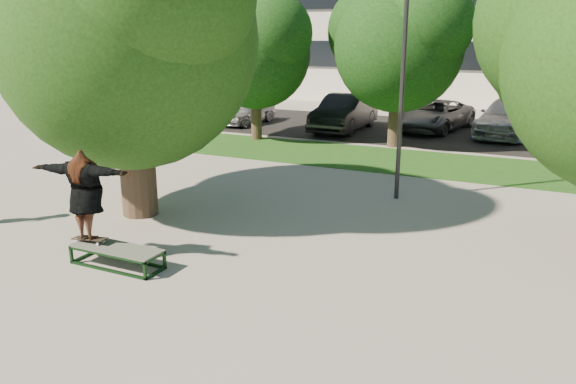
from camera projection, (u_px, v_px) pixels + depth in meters
The scene contains 14 objects.
ground at pixel (278, 257), 10.93m from camera, with size 120.00×120.00×0.00m, color gray.
grass_strip at pixel (432, 164), 18.75m from camera, with size 30.00×4.00×0.02m, color #154614.
asphalt_strip at pixel (440, 132), 24.81m from camera, with size 40.00×8.00×0.01m, color black.
tree_left at pixel (127, 23), 12.47m from camera, with size 6.96×5.95×7.12m.
bg_tree_left at pixel (255, 46), 22.26m from camera, with size 5.28×4.51×5.77m.
bg_tree_mid at pixel (397, 39), 20.77m from camera, with size 5.76×4.92×6.24m.
bg_tree_right at pixel (559, 56), 18.17m from camera, with size 5.04×4.31×5.43m.
lamppost at pixel (403, 77), 14.00m from camera, with size 0.25×0.15×6.11m.
grind_box at pixel (117, 257), 10.45m from camera, with size 1.80×0.60×0.38m.
skater_rig at pixel (85, 195), 10.42m from camera, with size 2.17×0.86×1.80m.
car_silver_a at pixel (246, 110), 27.08m from camera, with size 1.52×3.78×1.29m, color #B6B6BB.
car_dark at pixel (344, 113), 25.03m from camera, with size 1.71×4.89×1.61m, color black.
car_grey at pixel (435, 115), 25.21m from camera, with size 2.22×4.81×1.34m, color slate.
car_silver_b at pixel (509, 118), 23.90m from camera, with size 2.14×5.27×1.53m, color #B2B2B7.
Camera 1 is at (4.59, -9.09, 4.18)m, focal length 35.00 mm.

